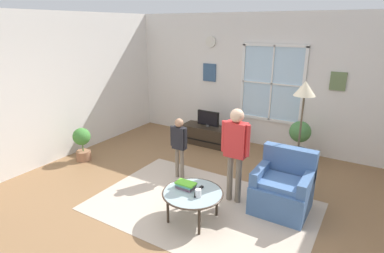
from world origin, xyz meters
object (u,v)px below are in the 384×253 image
(cup, at_px, (198,193))
(person_black_shirt, at_px, (179,141))
(coffee_table, at_px, (193,194))
(person_red_shirt, at_px, (236,145))
(remote_near_cup, at_px, (196,194))
(potted_plant_corner, at_px, (82,142))
(tv_stand, at_px, (208,135))
(book_stack, at_px, (186,185))
(television, at_px, (208,119))
(remote_near_books, at_px, (200,188))
(armchair, at_px, (283,188))
(floor_lamp, at_px, (304,100))
(potted_plant_by_window, at_px, (299,141))

(cup, relative_size, person_black_shirt, 0.10)
(coffee_table, xyz_separation_m, person_red_shirt, (0.28, 0.73, 0.51))
(person_red_shirt, bearing_deg, person_black_shirt, 169.66)
(remote_near_cup, distance_m, potted_plant_corner, 3.00)
(cup, bearing_deg, person_black_shirt, 133.89)
(tv_stand, xyz_separation_m, remote_near_cup, (1.26, -2.64, 0.22))
(tv_stand, bearing_deg, person_black_shirt, -78.02)
(tv_stand, xyz_separation_m, book_stack, (1.05, -2.55, 0.25))
(coffee_table, distance_m, book_stack, 0.16)
(television, bearing_deg, coffee_table, -65.45)
(book_stack, height_order, remote_near_books, book_stack)
(armchair, height_order, person_black_shirt, person_black_shirt)
(tv_stand, xyz_separation_m, remote_near_books, (1.23, -2.48, 0.22))
(armchair, xyz_separation_m, potted_plant_corner, (-3.83, -0.32, 0.05))
(person_red_shirt, height_order, floor_lamp, floor_lamp)
(coffee_table, relative_size, person_red_shirt, 0.57)
(book_stack, bearing_deg, tv_stand, 112.29)
(cup, bearing_deg, armchair, 48.60)
(tv_stand, xyz_separation_m, person_black_shirt, (0.35, -1.67, 0.47))
(person_black_shirt, bearing_deg, book_stack, -51.86)
(television, height_order, floor_lamp, floor_lamp)
(floor_lamp, bearing_deg, armchair, -91.56)
(book_stack, bearing_deg, person_red_shirt, 58.28)
(tv_stand, xyz_separation_m, person_red_shirt, (1.47, -1.88, 0.70))
(cup, relative_size, potted_plant_by_window, 0.13)
(tv_stand, height_order, coffee_table, coffee_table)
(television, relative_size, potted_plant_by_window, 0.61)
(person_red_shirt, height_order, potted_plant_by_window, person_red_shirt)
(cup, bearing_deg, potted_plant_corner, 168.08)
(tv_stand, relative_size, potted_plant_corner, 1.77)
(person_red_shirt, bearing_deg, potted_plant_by_window, 76.11)
(cup, distance_m, floor_lamp, 2.09)
(floor_lamp, bearing_deg, book_stack, -126.63)
(potted_plant_corner, distance_m, floor_lamp, 4.12)
(person_black_shirt, height_order, potted_plant_by_window, person_black_shirt)
(book_stack, xyz_separation_m, potted_plant_corner, (-2.73, 0.52, -0.08))
(person_black_shirt, relative_size, potted_plant_corner, 1.64)
(armchair, xyz_separation_m, coffee_table, (-0.96, -0.89, 0.07))
(remote_near_cup, height_order, floor_lamp, floor_lamp)
(tv_stand, height_order, potted_plant_by_window, potted_plant_by_window)
(book_stack, xyz_separation_m, person_black_shirt, (-0.69, 0.88, 0.22))
(remote_near_books, distance_m, floor_lamp, 2.02)
(cup, bearing_deg, television, 116.19)
(television, xyz_separation_m, book_stack, (1.05, -2.55, -0.14))
(remote_near_cup, relative_size, potted_plant_by_window, 0.17)
(remote_near_books, xyz_separation_m, floor_lamp, (0.94, 1.43, 1.06))
(coffee_table, height_order, person_red_shirt, person_red_shirt)
(cup, xyz_separation_m, potted_plant_by_window, (0.64, 2.73, -0.03))
(cup, distance_m, remote_near_books, 0.21)
(armchair, bearing_deg, floor_lamp, 88.44)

